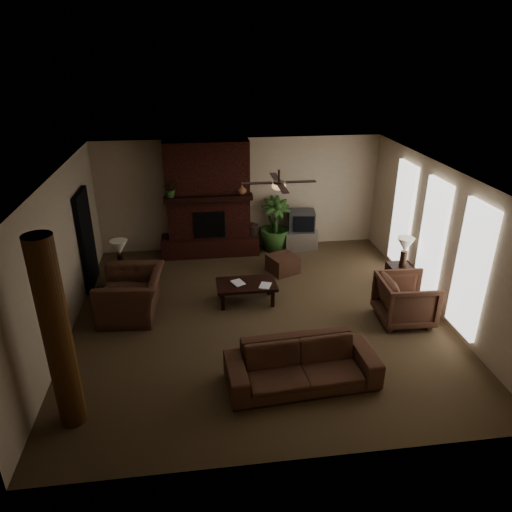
{
  "coord_description": "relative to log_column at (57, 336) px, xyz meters",
  "views": [
    {
      "loc": [
        -1.07,
        -7.75,
        4.82
      ],
      "look_at": [
        0.0,
        0.4,
        1.1
      ],
      "focal_mm": 32.84,
      "sensor_mm": 36.0,
      "label": 1
    }
  ],
  "objects": [
    {
      "name": "room_shell",
      "position": [
        2.95,
        2.4,
        0.0
      ],
      "size": [
        7.0,
        7.0,
        7.0
      ],
      "color": "brown",
      "rests_on": "ground"
    },
    {
      "name": "book_a",
      "position": [
        2.51,
        2.94,
        -0.83
      ],
      "size": [
        0.21,
        0.11,
        0.29
      ],
      "primitive_type": "imported",
      "rotation": [
        0.0,
        0.0,
        0.4
      ],
      "color": "#999999",
      "rests_on": "coffee_table"
    },
    {
      "name": "armchair_left",
      "position": [
        0.53,
        2.8,
        -0.82
      ],
      "size": [
        0.96,
        1.39,
        1.16
      ],
      "primitive_type": "imported",
      "rotation": [
        0.0,
        0.0,
        -1.64
      ],
      "color": "#4E3021",
      "rests_on": "ground"
    },
    {
      "name": "side_table_left",
      "position": [
        0.19,
        3.74,
        -1.12
      ],
      "size": [
        0.66,
        0.66,
        0.55
      ],
      "primitive_type": "cube",
      "rotation": [
        0.0,
        0.0,
        0.43
      ],
      "color": "black",
      "rests_on": "ground"
    },
    {
      "name": "tv_stand",
      "position": [
        4.43,
        5.55,
        -1.15
      ],
      "size": [
        0.9,
        0.58,
        0.5
      ],
      "primitive_type": "cube",
      "rotation": [
        0.0,
        0.0,
        0.1
      ],
      "color": "#BBBBBD",
      "rests_on": "ground"
    },
    {
      "name": "side_table_right",
      "position": [
        6.1,
        3.12,
        -1.12
      ],
      "size": [
        0.5,
        0.5,
        0.55
      ],
      "primitive_type": "cube",
      "rotation": [
        0.0,
        0.0,
        0.0
      ],
      "color": "black",
      "rests_on": "ground"
    },
    {
      "name": "fireplace",
      "position": [
        2.15,
        5.62,
        -0.24
      ],
      "size": [
        2.4,
        0.7,
        2.8
      ],
      "color": "#421811",
      "rests_on": "ground"
    },
    {
      "name": "doorway",
      "position": [
        -0.49,
        4.2,
        -0.35
      ],
      "size": [
        0.1,
        1.0,
        2.1
      ],
      "primitive_type": "cube",
      "color": "black",
      "rests_on": "ground"
    },
    {
      "name": "windows",
      "position": [
        6.4,
        2.6,
        -0.05
      ],
      "size": [
        0.08,
        3.65,
        2.35
      ],
      "color": "white",
      "rests_on": "ground"
    },
    {
      "name": "tv",
      "position": [
        4.47,
        5.54,
        -0.64
      ],
      "size": [
        0.71,
        0.6,
        0.52
      ],
      "color": "#3C3D3F",
      "rests_on": "tv_stand"
    },
    {
      "name": "lamp_right",
      "position": [
        6.1,
        3.07,
        -0.4
      ],
      "size": [
        0.45,
        0.45,
        0.65
      ],
      "color": "black",
      "rests_on": "side_table_right"
    },
    {
      "name": "mantel_plant",
      "position": [
        1.28,
        5.39,
        0.32
      ],
      "size": [
        0.49,
        0.52,
        0.33
      ],
      "primitive_type": "imported",
      "rotation": [
        0.0,
        0.0,
        0.32
      ],
      "color": "#2F5421",
      "rests_on": "fireplace"
    },
    {
      "name": "floor_plant",
      "position": [
        3.8,
        5.55,
        -1.02
      ],
      "size": [
        1.06,
        1.51,
        0.77
      ],
      "primitive_type": "imported",
      "rotation": [
        0.0,
        0.0,
        0.23
      ],
      "color": "#2F5421",
      "rests_on": "ground"
    },
    {
      "name": "sofa",
      "position": [
        3.34,
        0.36,
        -0.95
      ],
      "size": [
        2.36,
        0.84,
        0.91
      ],
      "primitive_type": "imported",
      "rotation": [
        0.0,
        0.0,
        0.07
      ],
      "color": "#4E3021",
      "rests_on": "ground"
    },
    {
      "name": "lamp_left",
      "position": [
        0.25,
        3.7,
        -0.4
      ],
      "size": [
        0.46,
        0.46,
        0.65
      ],
      "color": "black",
      "rests_on": "side_table_left"
    },
    {
      "name": "log_column",
      "position": [
        0.0,
        0.0,
        0.0
      ],
      "size": [
        0.36,
        0.36,
        2.8
      ],
      "primitive_type": "cylinder",
      "color": "#563415",
      "rests_on": "ground"
    },
    {
      "name": "coffee_table",
      "position": [
        2.78,
        2.97,
        -1.03
      ],
      "size": [
        1.2,
        0.7,
        0.43
      ],
      "color": "black",
      "rests_on": "ground"
    },
    {
      "name": "mantel_vase",
      "position": [
        2.95,
        5.4,
        0.27
      ],
      "size": [
        0.28,
        0.29,
        0.22
      ],
      "primitive_type": "imported",
      "rotation": [
        0.0,
        0.0,
        0.34
      ],
      "color": "#8F5D39",
      "rests_on": "fireplace"
    },
    {
      "name": "ottoman",
      "position": [
        3.77,
        4.25,
        -1.2
      ],
      "size": [
        0.79,
        0.79,
        0.4
      ],
      "primitive_type": "cube",
      "rotation": [
        0.0,
        0.0,
        0.4
      ],
      "color": "#4E3021",
      "rests_on": "ground"
    },
    {
      "name": "floor_vase",
      "position": [
        3.2,
        5.55,
        -0.97
      ],
      "size": [
        0.34,
        0.34,
        0.77
      ],
      "color": "black",
      "rests_on": "ground"
    },
    {
      "name": "armchair_right",
      "position": [
        5.66,
        1.87,
        -0.91
      ],
      "size": [
        0.94,
        1.0,
        0.99
      ],
      "primitive_type": "imported",
      "rotation": [
        0.0,
        0.0,
        1.53
      ],
      "color": "#4E3021",
      "rests_on": "ground"
    },
    {
      "name": "book_b",
      "position": [
        3.04,
        2.83,
        -0.82
      ],
      "size": [
        0.21,
        0.1,
        0.29
      ],
      "primitive_type": "imported",
      "rotation": [
        0.0,
        0.0,
        -0.37
      ],
      "color": "#999999",
      "rests_on": "coffee_table"
    },
    {
      "name": "ceiling_fan",
      "position": [
        3.35,
        2.7,
        1.13
      ],
      "size": [
        1.35,
        1.35,
        0.37
      ],
      "color": "black",
      "rests_on": "ceiling"
    }
  ]
}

